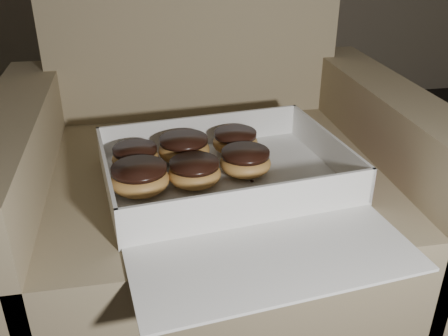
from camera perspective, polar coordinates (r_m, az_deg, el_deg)
name	(u,v)px	position (r m, az deg, el deg)	size (l,w,h in m)	color
armchair	(211,200)	(1.10, -1.54, -3.69)	(0.85, 0.72, 0.89)	#837453
bakery_box	(234,186)	(0.88, 1.10, -2.05)	(0.48, 0.54, 0.07)	white
donut_a	(235,141)	(1.01, 1.29, 3.06)	(0.09, 0.09, 0.05)	#BD8242
donut_b	(184,148)	(0.98, -4.60, 2.24)	(0.10, 0.10, 0.05)	#BD8242
donut_c	(135,157)	(0.96, -10.08, 1.23)	(0.09, 0.09, 0.04)	#BD8242
donut_d	(195,172)	(0.89, -3.39, -0.50)	(0.09, 0.09, 0.05)	#BD8242
donut_e	(140,179)	(0.87, -9.60, -1.19)	(0.10, 0.10, 0.05)	#BD8242
donut_f	(245,162)	(0.92, 2.45, 0.73)	(0.10, 0.10, 0.05)	#BD8242
crumb_a	(139,198)	(0.87, -9.73, -3.38)	(0.01, 0.01, 0.00)	black
crumb_b	(256,214)	(0.81, 3.68, -5.31)	(0.01, 0.01, 0.00)	black
crumb_c	(307,187)	(0.90, 9.45, -2.16)	(0.01, 0.01, 0.00)	black
crumb_d	(252,181)	(0.91, 3.21, -1.50)	(0.01, 0.01, 0.00)	black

